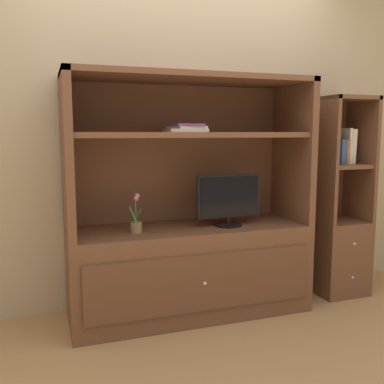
% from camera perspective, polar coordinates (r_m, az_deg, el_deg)
% --- Properties ---
extents(ground_plane, '(8.00, 8.00, 0.00)m').
position_cam_1_polar(ground_plane, '(2.91, 2.38, -18.32)').
color(ground_plane, tan).
extents(painted_rear_wall, '(6.00, 0.10, 2.80)m').
position_cam_1_polar(painted_rear_wall, '(3.32, -2.29, 9.87)').
color(painted_rear_wall, tan).
rests_on(painted_rear_wall, ground_plane).
extents(media_console, '(1.67, 0.60, 1.66)m').
position_cam_1_polar(media_console, '(3.09, -0.35, -6.62)').
color(media_console, brown).
rests_on(media_console, ground_plane).
extents(tv_monitor, '(0.47, 0.19, 0.36)m').
position_cam_1_polar(tv_monitor, '(3.05, 4.82, -0.95)').
color(tv_monitor, black).
rests_on(tv_monitor, media_console).
extents(potted_plant, '(0.08, 0.12, 0.27)m').
position_cam_1_polar(potted_plant, '(2.88, -7.33, -4.03)').
color(potted_plant, '#8C7251').
rests_on(potted_plant, media_console).
extents(magazine_stack, '(0.28, 0.35, 0.05)m').
position_cam_1_polar(magazine_stack, '(2.98, -0.88, 8.33)').
color(magazine_stack, silver).
rests_on(magazine_stack, media_console).
extents(bookshelf_tall, '(0.39, 0.40, 1.55)m').
position_cam_1_polar(bookshelf_tall, '(3.68, 18.54, -4.30)').
color(bookshelf_tall, brown).
rests_on(bookshelf_tall, ground_plane).
extents(upright_book_row, '(0.23, 0.18, 0.28)m').
position_cam_1_polar(upright_book_row, '(3.58, 18.67, 5.40)').
color(upright_book_row, '#2D519E').
rests_on(upright_book_row, bookshelf_tall).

